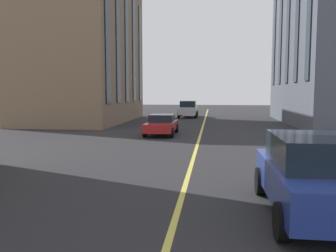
% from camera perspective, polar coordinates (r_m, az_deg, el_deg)
% --- Properties ---
extents(lane_centre_line, '(80.00, 0.16, 0.01)m').
position_cam_1_polar(lane_centre_line, '(18.60, 4.78, -3.32)').
color(lane_centre_line, '#D8C64C').
rests_on(lane_centre_line, ground_plane).
extents(car_blue_far, '(4.70, 2.14, 1.88)m').
position_cam_1_polar(car_blue_far, '(8.82, 22.52, -7.38)').
color(car_blue_far, navy).
rests_on(car_blue_far, ground_plane).
extents(car_white_parked_a, '(4.70, 2.14, 1.88)m').
position_cam_1_polar(car_white_parked_a, '(39.85, 3.34, 2.84)').
color(car_white_parked_a, silver).
rests_on(car_white_parked_a, ground_plane).
extents(car_red_near, '(4.40, 1.95, 1.37)m').
position_cam_1_polar(car_red_near, '(23.45, -1.04, 0.27)').
color(car_red_near, '#B21E1E').
rests_on(car_red_near, ground_plane).
extents(building_left_near, '(15.41, 8.81, 13.77)m').
position_cam_1_polar(building_left_near, '(35.54, -13.83, 11.91)').
color(building_left_near, '#846B51').
rests_on(building_left_near, ground_plane).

